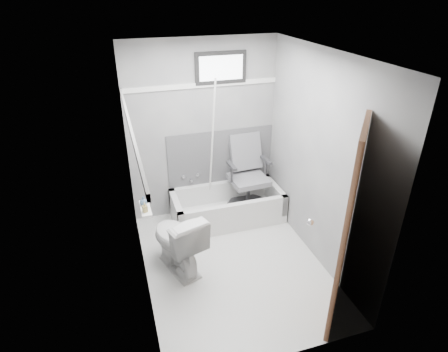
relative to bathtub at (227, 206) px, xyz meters
name	(u,v)px	position (x,y,z in m)	size (l,w,h in m)	color
floor	(233,264)	(-0.23, -0.93, -0.21)	(2.60, 2.60, 0.00)	white
ceiling	(236,54)	(-0.23, -0.93, 2.19)	(2.60, 2.60, 0.00)	silver
wall_back	(203,131)	(-0.23, 0.37, 0.99)	(2.00, 0.02, 2.40)	slate
wall_front	(290,250)	(-0.23, -2.23, 0.99)	(2.00, 0.02, 2.40)	slate
wall_left	(136,188)	(-1.23, -0.93, 0.99)	(0.02, 2.60, 2.40)	slate
wall_right	(319,161)	(0.77, -0.93, 0.99)	(0.02, 2.60, 2.40)	slate
bathtub	(227,206)	(0.00, 0.00, 0.00)	(1.50, 0.70, 0.42)	silver
office_chair	(249,175)	(0.32, 0.05, 0.41)	(0.58, 0.58, 1.01)	#5F5E63
toilet	(177,241)	(-0.85, -0.80, 0.17)	(0.43, 0.77, 0.76)	silver
door	(393,245)	(0.75, -2.21, 0.79)	(0.78, 0.78, 2.00)	brown
window	(221,68)	(0.02, 0.36, 1.81)	(0.66, 0.04, 0.40)	black
backerboard	(221,157)	(0.02, 0.36, 0.59)	(1.50, 0.02, 0.78)	#4C4C4F
trim_back	(202,85)	(-0.23, 0.36, 1.61)	(2.00, 0.02, 0.06)	white
trim_left	(130,127)	(-1.22, -0.93, 1.61)	(0.02, 2.60, 0.06)	white
pole	(212,148)	(-0.17, 0.13, 0.84)	(0.02, 0.02, 1.95)	white
shelf	(145,209)	(-1.16, -0.85, 0.69)	(0.10, 0.32, 0.03)	white
soap_bottle_a	(145,207)	(-1.17, -0.93, 0.76)	(0.05, 0.05, 0.10)	tan
soap_bottle_b	(143,201)	(-1.17, -0.79, 0.75)	(0.08, 0.08, 0.10)	#45607F
faucet	(191,178)	(-0.43, 0.34, 0.34)	(0.26, 0.10, 0.16)	silver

